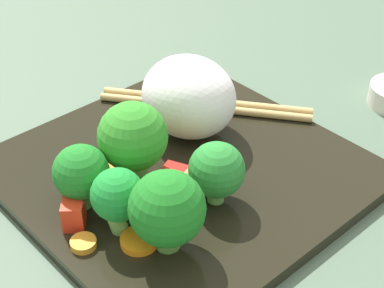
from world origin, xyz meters
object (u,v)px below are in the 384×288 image
Objects in this scene: rice_mound at (189,97)px; carrot_slice_2 at (149,208)px; square_plate at (183,172)px; chopstick_pair at (205,104)px; broccoli_floret_3 at (81,173)px.

rice_mound is 3.00× the size of carrot_slice_2.
square_plate is 6.53cm from carrot_slice_2.
rice_mound is at bearing 79.15° from chopstick_pair.
rice_mound is at bearing -151.02° from carrot_slice_2.
square_plate is 3.07× the size of rice_mound.
carrot_slice_2 is (-3.38, 4.15, -3.24)cm from broccoli_floret_3.
rice_mound is 12.51cm from carrot_slice_2.
broccoli_floret_3 reaches higher than chopstick_pair.
broccoli_floret_3 reaches higher than square_plate.
broccoli_floret_3 is 18.55cm from chopstick_pair.
rice_mound is at bearing -173.23° from broccoli_floret_3.
rice_mound reaches higher than square_plate.
broccoli_floret_3 is (13.84, 1.64, -0.41)cm from rice_mound.
chopstick_pair is at bearing -169.31° from broccoli_floret_3.
square_plate is at bearing 88.29° from chopstick_pair.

